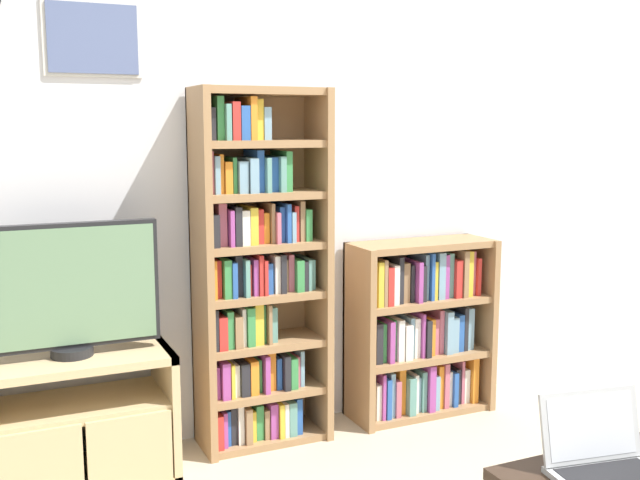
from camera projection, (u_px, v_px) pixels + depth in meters
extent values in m
cube|color=silver|center=(256.00, 181.00, 3.80)|extent=(6.68, 0.06, 2.60)
cube|color=silver|center=(93.00, 39.00, 3.35)|extent=(0.43, 0.01, 0.34)
cube|color=slate|center=(93.00, 39.00, 3.34)|extent=(0.39, 0.02, 0.31)
cube|color=tan|center=(166.00, 405.00, 3.47)|extent=(0.04, 0.46, 0.59)
cube|color=tan|center=(75.00, 358.00, 3.27)|extent=(0.82, 0.46, 0.04)
cube|color=tan|center=(81.00, 477.00, 3.35)|extent=(0.82, 0.46, 0.04)
cube|color=tan|center=(77.00, 406.00, 3.30)|extent=(0.75, 0.42, 0.04)
cube|color=tan|center=(38.00, 468.00, 3.05)|extent=(0.36, 0.02, 0.32)
cube|color=tan|center=(130.00, 451.00, 3.21)|extent=(0.36, 0.02, 0.32)
cylinder|color=black|center=(72.00, 351.00, 3.24)|extent=(0.18, 0.18, 0.04)
cube|color=black|center=(69.00, 286.00, 3.20)|extent=(0.76, 0.05, 0.54)
cube|color=slate|center=(69.00, 287.00, 3.17)|extent=(0.72, 0.01, 0.51)
cube|color=#9E754C|center=(202.00, 275.00, 3.53)|extent=(0.04, 0.31, 1.75)
cube|color=#9E754C|center=(318.00, 265.00, 3.78)|extent=(0.04, 0.31, 1.75)
cube|color=#9E754C|center=(252.00, 265.00, 3.79)|extent=(0.64, 0.02, 1.75)
cube|color=#9E754C|center=(264.00, 437.00, 3.79)|extent=(0.57, 0.27, 0.04)
cube|color=#9E754C|center=(263.00, 390.00, 3.75)|extent=(0.57, 0.27, 0.04)
cube|color=#9E754C|center=(263.00, 343.00, 3.71)|extent=(0.57, 0.27, 0.04)
cube|color=#9E754C|center=(262.00, 295.00, 3.68)|extent=(0.57, 0.27, 0.04)
cube|color=#9E754C|center=(262.00, 245.00, 3.64)|extent=(0.57, 0.27, 0.04)
cube|color=#9E754C|center=(261.00, 195.00, 3.60)|extent=(0.57, 0.27, 0.04)
cube|color=#9E754C|center=(261.00, 144.00, 3.56)|extent=(0.57, 0.27, 0.04)
cube|color=#9E754C|center=(260.00, 91.00, 3.53)|extent=(0.57, 0.27, 0.04)
cube|color=red|center=(213.00, 425.00, 3.67)|extent=(0.03, 0.25, 0.17)
cube|color=#9E4293|center=(219.00, 423.00, 3.69)|extent=(0.02, 0.23, 0.18)
cube|color=#2856A8|center=(223.00, 422.00, 3.70)|extent=(0.02, 0.20, 0.17)
cube|color=#232328|center=(228.00, 419.00, 3.71)|extent=(0.03, 0.20, 0.20)
cube|color=white|center=(235.00, 418.00, 3.72)|extent=(0.03, 0.22, 0.20)
cube|color=#93704C|center=(242.00, 419.00, 3.73)|extent=(0.03, 0.24, 0.18)
cube|color=gold|center=(247.00, 420.00, 3.75)|extent=(0.02, 0.21, 0.15)
cube|color=#388947|center=(254.00, 417.00, 3.77)|extent=(0.04, 0.20, 0.18)
cube|color=#93704C|center=(261.00, 418.00, 3.78)|extent=(0.03, 0.21, 0.15)
cube|color=#9E4293|center=(267.00, 415.00, 3.79)|extent=(0.04, 0.22, 0.18)
cube|color=gold|center=(274.00, 414.00, 3.80)|extent=(0.02, 0.24, 0.18)
cube|color=white|center=(279.00, 414.00, 3.82)|extent=(0.02, 0.23, 0.17)
cube|color=#5B9389|center=(285.00, 412.00, 3.83)|extent=(0.04, 0.23, 0.17)
cube|color=#2856A8|center=(292.00, 410.00, 3.85)|extent=(0.03, 0.22, 0.19)
cube|color=#9E4293|center=(211.00, 378.00, 3.64)|extent=(0.03, 0.21, 0.16)
cube|color=#9E4293|center=(220.00, 375.00, 3.65)|extent=(0.04, 0.24, 0.18)
cube|color=gold|center=(226.00, 375.00, 3.66)|extent=(0.02, 0.24, 0.17)
cube|color=white|center=(231.00, 375.00, 3.68)|extent=(0.03, 0.21, 0.16)
cube|color=#232328|center=(239.00, 374.00, 3.69)|extent=(0.04, 0.23, 0.16)
cube|color=orange|center=(247.00, 372.00, 3.71)|extent=(0.04, 0.24, 0.17)
cube|color=#388947|center=(254.00, 371.00, 3.73)|extent=(0.02, 0.20, 0.16)
cube|color=#9E4293|center=(260.00, 369.00, 3.73)|extent=(0.02, 0.25, 0.19)
cube|color=orange|center=(265.00, 366.00, 3.76)|extent=(0.04, 0.20, 0.20)
cube|color=#2856A8|center=(273.00, 369.00, 3.77)|extent=(0.03, 0.20, 0.16)
cube|color=#232328|center=(279.00, 367.00, 3.78)|extent=(0.03, 0.25, 0.18)
cube|color=#388947|center=(286.00, 368.00, 3.79)|extent=(0.04, 0.24, 0.16)
cube|color=#B75B70|center=(291.00, 367.00, 3.81)|extent=(0.02, 0.21, 0.16)
cube|color=#759EB7|center=(295.00, 364.00, 3.82)|extent=(0.02, 0.21, 0.18)
cube|color=#232328|center=(210.00, 325.00, 3.59)|extent=(0.02, 0.25, 0.20)
cube|color=red|center=(216.00, 329.00, 3.61)|extent=(0.04, 0.25, 0.16)
cube|color=#388947|center=(224.00, 325.00, 3.62)|extent=(0.03, 0.23, 0.18)
cube|color=#93704C|center=(232.00, 327.00, 3.64)|extent=(0.04, 0.25, 0.15)
cube|color=white|center=(238.00, 323.00, 3.66)|extent=(0.02, 0.22, 0.18)
cube|color=#388947|center=(244.00, 322.00, 3.67)|extent=(0.04, 0.23, 0.19)
cube|color=gold|center=(252.00, 320.00, 3.69)|extent=(0.04, 0.22, 0.20)
cube|color=#388947|center=(258.00, 320.00, 3.71)|extent=(0.02, 0.19, 0.19)
cube|color=#93704C|center=(262.00, 320.00, 3.70)|extent=(0.02, 0.24, 0.20)
cube|color=#5B9389|center=(267.00, 321.00, 3.72)|extent=(0.04, 0.20, 0.18)
cube|color=orange|center=(208.00, 277.00, 3.56)|extent=(0.02, 0.23, 0.18)
cube|color=red|center=(213.00, 276.00, 3.58)|extent=(0.03, 0.20, 0.18)
cube|color=#388947|center=(221.00, 276.00, 3.58)|extent=(0.04, 0.24, 0.18)
cube|color=#2856A8|center=(228.00, 277.00, 3.60)|extent=(0.02, 0.25, 0.17)
cube|color=#232328|center=(233.00, 273.00, 3.62)|extent=(0.03, 0.20, 0.20)
cube|color=#5B9389|center=(240.00, 275.00, 3.62)|extent=(0.02, 0.25, 0.18)
cube|color=red|center=(244.00, 277.00, 3.64)|extent=(0.02, 0.21, 0.15)
cube|color=#9E4293|center=(249.00, 274.00, 3.64)|extent=(0.02, 0.23, 0.18)
cube|color=red|center=(254.00, 272.00, 3.65)|extent=(0.02, 0.24, 0.19)
cube|color=red|center=(258.00, 274.00, 3.66)|extent=(0.02, 0.25, 0.17)
cube|color=#2856A8|center=(263.00, 275.00, 3.68)|extent=(0.03, 0.22, 0.15)
cube|color=white|center=(270.00, 271.00, 3.69)|extent=(0.03, 0.22, 0.18)
cube|color=#232328|center=(275.00, 271.00, 3.70)|extent=(0.03, 0.24, 0.19)
cube|color=#93704C|center=(279.00, 273.00, 3.72)|extent=(0.02, 0.19, 0.16)
cube|color=#B75B70|center=(284.00, 270.00, 3.73)|extent=(0.03, 0.20, 0.18)
cube|color=#388947|center=(292.00, 272.00, 3.73)|extent=(0.04, 0.24, 0.16)
cube|color=#232328|center=(298.00, 273.00, 3.75)|extent=(0.02, 0.23, 0.15)
cube|color=#5B9389|center=(302.00, 272.00, 3.76)|extent=(0.02, 0.23, 0.15)
cube|color=#5B9389|center=(306.00, 272.00, 3.78)|extent=(0.02, 0.20, 0.15)
cube|color=#232328|center=(209.00, 229.00, 3.53)|extent=(0.04, 0.24, 0.15)
cube|color=#B75B70|center=(217.00, 223.00, 3.55)|extent=(0.04, 0.20, 0.20)
cube|color=#9E4293|center=(225.00, 226.00, 3.55)|extent=(0.02, 0.25, 0.17)
cube|color=#232328|center=(231.00, 224.00, 3.57)|extent=(0.03, 0.24, 0.18)
cube|color=white|center=(239.00, 226.00, 3.59)|extent=(0.04, 0.23, 0.16)
cube|color=gold|center=(247.00, 224.00, 3.60)|extent=(0.04, 0.23, 0.18)
cube|color=red|center=(254.00, 225.00, 3.63)|extent=(0.03, 0.20, 0.17)
cube|color=orange|center=(260.00, 226.00, 3.64)|extent=(0.03, 0.19, 0.15)
cube|color=#93704C|center=(266.00, 221.00, 3.64)|extent=(0.02, 0.22, 0.19)
cube|color=#B75B70|center=(271.00, 226.00, 3.65)|extent=(0.02, 0.25, 0.15)
cube|color=#2856A8|center=(275.00, 223.00, 3.67)|extent=(0.03, 0.20, 0.17)
cube|color=#2856A8|center=(281.00, 221.00, 3.67)|extent=(0.02, 0.23, 0.19)
cube|color=#759EB7|center=(285.00, 225.00, 3.69)|extent=(0.02, 0.24, 0.15)
cube|color=red|center=(289.00, 222.00, 3.70)|extent=(0.02, 0.20, 0.17)
cube|color=#93704C|center=(295.00, 219.00, 3.71)|extent=(0.02, 0.21, 0.20)
cube|color=#388947|center=(301.00, 223.00, 3.72)|extent=(0.03, 0.22, 0.15)
cube|color=#B75B70|center=(206.00, 172.00, 3.49)|extent=(0.02, 0.19, 0.20)
cube|color=#759EB7|center=(212.00, 174.00, 3.50)|extent=(0.02, 0.22, 0.17)
cube|color=orange|center=(216.00, 173.00, 3.52)|extent=(0.02, 0.19, 0.18)
cube|color=orange|center=(223.00, 177.00, 3.53)|extent=(0.03, 0.21, 0.15)
cube|color=#388947|center=(229.00, 175.00, 3.54)|extent=(0.02, 0.20, 0.17)
cube|color=#759EB7|center=(237.00, 176.00, 3.55)|extent=(0.04, 0.23, 0.15)
cube|color=#759EB7|center=(247.00, 175.00, 3.57)|extent=(0.04, 0.24, 0.16)
cube|color=#2856A8|center=(254.00, 171.00, 3.59)|extent=(0.03, 0.20, 0.20)
cube|color=#5B9389|center=(261.00, 174.00, 3.59)|extent=(0.02, 0.25, 0.16)
cube|color=#2856A8|center=(267.00, 174.00, 3.62)|extent=(0.04, 0.20, 0.16)
cube|color=#5B9389|center=(275.00, 173.00, 3.62)|extent=(0.03, 0.24, 0.17)
cube|color=#388947|center=(281.00, 171.00, 3.64)|extent=(0.03, 0.22, 0.19)
cube|color=#232328|center=(206.00, 124.00, 3.46)|extent=(0.04, 0.20, 0.15)
cube|color=#388947|center=(215.00, 118.00, 3.47)|extent=(0.03, 0.21, 0.20)
cube|color=#5B9389|center=(221.00, 122.00, 3.48)|extent=(0.02, 0.25, 0.16)
cube|color=red|center=(229.00, 121.00, 3.49)|extent=(0.04, 0.25, 0.18)
cube|color=#2856A8|center=(238.00, 123.00, 3.51)|extent=(0.04, 0.24, 0.16)
cube|color=orange|center=(246.00, 119.00, 3.53)|extent=(0.03, 0.24, 0.20)
cube|color=gold|center=(253.00, 120.00, 3.55)|extent=(0.04, 0.20, 0.19)
cube|color=#759EB7|center=(261.00, 124.00, 3.57)|extent=(0.04, 0.20, 0.15)
cube|color=#9E754C|center=(359.00, 336.00, 3.93)|extent=(0.04, 0.31, 0.96)
cube|color=#9E754C|center=(479.00, 321.00, 4.25)|extent=(0.04, 0.31, 0.96)
cube|color=#9E754C|center=(407.00, 322.00, 4.22)|extent=(0.80, 0.02, 0.96)
cube|color=#9E754C|center=(419.00, 409.00, 4.16)|extent=(0.73, 0.28, 0.04)
cube|color=#9E754C|center=(421.00, 355.00, 4.11)|extent=(0.73, 0.28, 0.04)
cube|color=#9E754C|center=(422.00, 301.00, 4.07)|extent=(0.73, 0.28, 0.04)
cube|color=#9E754C|center=(423.00, 245.00, 4.02)|extent=(0.73, 0.28, 0.04)
cube|color=#93704C|center=(363.00, 396.00, 4.02)|extent=(0.03, 0.20, 0.20)
cube|color=white|center=(369.00, 397.00, 4.03)|extent=(0.03, 0.22, 0.19)
cube|color=#9E4293|center=(374.00, 391.00, 4.03)|extent=(0.02, 0.24, 0.25)
cube|color=#2856A8|center=(379.00, 393.00, 4.04)|extent=(0.03, 0.25, 0.22)
cube|color=#759EB7|center=(383.00, 390.00, 4.06)|extent=(0.03, 0.23, 0.24)
cube|color=#B75B70|center=(388.00, 393.00, 4.07)|extent=(0.03, 0.24, 0.20)
cube|color=orange|center=(394.00, 387.00, 4.09)|extent=(0.04, 0.20, 0.25)
cube|color=#5B9389|center=(401.00, 391.00, 4.10)|extent=(0.04, 0.25, 0.21)
cube|color=white|center=(406.00, 388.00, 4.12)|extent=(0.02, 0.22, 0.21)
cube|color=#759EB7|center=(410.00, 389.00, 4.14)|extent=(0.02, 0.21, 0.19)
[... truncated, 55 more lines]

